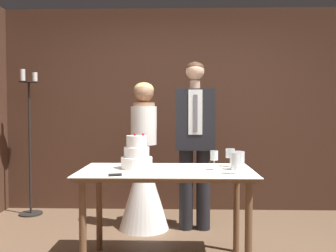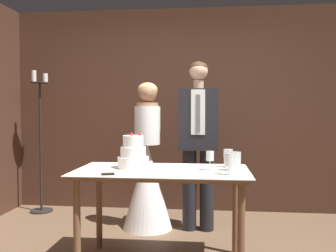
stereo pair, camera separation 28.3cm
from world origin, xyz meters
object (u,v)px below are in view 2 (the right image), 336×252
cake_table (162,181)px  wine_glass_near (228,155)px  wine_glass_far (229,160)px  candle_stand (40,147)px  hurricane_candle (233,162)px  bride (148,175)px  tiered_cake (133,155)px  wine_glass_middle (210,157)px  groom (198,137)px  cake_knife (119,174)px

cake_table → wine_glass_near: (0.55, 0.19, 0.20)m
wine_glass_far → candle_stand: (-2.27, 1.63, -0.08)m
hurricane_candle → candle_stand: size_ratio=0.09×
hurricane_candle → candle_stand: candle_stand is taller
wine_glass_far → hurricane_candle: (0.05, 0.21, -0.04)m
wine_glass_near → bride: bride is taller
tiered_cake → candle_stand: size_ratio=0.17×
cake_table → hurricane_candle: bearing=1.9°
tiered_cake → wine_glass_middle: 0.65m
groom → bride: bearing=179.9°
wine_glass_far → bride: (-0.81, 1.12, -0.32)m
wine_glass_middle → groom: 0.93m
wine_glass_far → tiered_cake: bearing=163.0°
cake_table → wine_glass_near: bearing=19.1°
wine_glass_middle → bride: size_ratio=0.10×
wine_glass_near → bride: (-0.83, 0.74, -0.31)m
wine_glass_near → groom: size_ratio=0.09×
cake_knife → wine_glass_far: size_ratio=2.63×
cake_knife → groom: size_ratio=0.24×
cake_table → wine_glass_far: 0.61m
tiered_cake → wine_glass_near: bearing=9.7°
wine_glass_near → wine_glass_middle: wine_glass_middle is taller
cake_knife → wine_glass_near: bearing=15.0°
candle_stand → tiered_cake: bearing=-43.3°
hurricane_candle → cake_knife: bearing=-160.6°
wine_glass_near → groom: 0.80m
wine_glass_near → wine_glass_far: wine_glass_far is taller
wine_glass_far → hurricane_candle: wine_glass_far is taller
tiered_cake → hurricane_candle: 0.84m
wine_glass_middle → wine_glass_far: 0.25m
tiered_cake → groom: (0.53, 0.88, 0.09)m
wine_glass_far → wine_glass_near: bearing=87.9°
cake_knife → cake_table: bearing=30.1°
tiered_cake → candle_stand: bearing=136.7°
cake_table → wine_glass_far: wine_glass_far is taller
cake_table → wine_glass_middle: wine_glass_middle is taller
wine_glass_near → candle_stand: bearing=151.3°
cake_table → wine_glass_near: wine_glass_near is taller
wine_glass_far → candle_stand: candle_stand is taller
wine_glass_far → groom: bearing=103.3°
cake_table → candle_stand: candle_stand is taller
groom → hurricane_candle: bearing=-71.0°
groom → wine_glass_near: bearing=-69.3°
cake_knife → wine_glass_middle: 0.76m
wine_glass_middle → hurricane_candle: wine_glass_middle is taller
tiered_cake → cake_knife: bearing=-96.5°
tiered_cake → cake_table: bearing=-11.8°
cake_table → wine_glass_far: bearing=-19.4°
wine_glass_middle → wine_glass_far: bearing=-54.7°
wine_glass_near → wine_glass_middle: (-0.16, -0.18, 0.00)m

